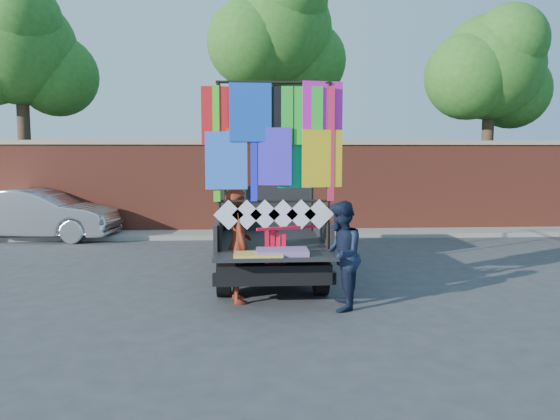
{
  "coord_description": "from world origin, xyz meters",
  "views": [
    {
      "loc": [
        0.01,
        -8.41,
        2.26
      ],
      "look_at": [
        0.53,
        -0.03,
        1.38
      ],
      "focal_mm": 35.0,
      "sensor_mm": 36.0,
      "label": 1
    }
  ],
  "objects": [
    {
      "name": "ground",
      "position": [
        0.0,
        0.0,
        0.0
      ],
      "size": [
        90.0,
        90.0,
        0.0
      ],
      "primitive_type": "plane",
      "color": "#38383A",
      "rests_on": "ground"
    },
    {
      "name": "man",
      "position": [
        1.36,
        -0.74,
        0.79
      ],
      "size": [
        0.72,
        0.86,
        1.58
      ],
      "primitive_type": "imported",
      "rotation": [
        0.0,
        0.0,
        -1.75
      ],
      "color": "#141D34",
      "rests_on": "ground"
    },
    {
      "name": "pickup_truck",
      "position": [
        0.42,
        2.14,
        0.84
      ],
      "size": [
        2.09,
        5.24,
        3.3
      ],
      "color": "black",
      "rests_on": "ground"
    },
    {
      "name": "brick_wall",
      "position": [
        0.0,
        7.0,
        1.33
      ],
      "size": [
        30.0,
        0.45,
        2.61
      ],
      "color": "brown",
      "rests_on": "ground"
    },
    {
      "name": "tree_right",
      "position": [
        7.52,
        8.12,
        4.75
      ],
      "size": [
        4.2,
        3.3,
        6.62
      ],
      "color": "#38281C",
      "rests_on": "ground"
    },
    {
      "name": "sedan",
      "position": [
        -5.41,
        6.07,
        0.67
      ],
      "size": [
        4.18,
        1.84,
        1.33
      ],
      "primitive_type": "imported",
      "rotation": [
        0.0,
        0.0,
        1.46
      ],
      "color": "#ACAEB3",
      "rests_on": "ground"
    },
    {
      "name": "woman",
      "position": [
        -0.12,
        -0.23,
        0.87
      ],
      "size": [
        0.53,
        0.7,
        1.74
      ],
      "primitive_type": "imported",
      "rotation": [
        0.0,
        0.0,
        1.77
      ],
      "color": "maroon",
      "rests_on": "ground"
    },
    {
      "name": "curb",
      "position": [
        0.0,
        6.3,
        0.06
      ],
      "size": [
        30.0,
        1.2,
        0.12
      ],
      "primitive_type": "cube",
      "color": "gray",
      "rests_on": "ground"
    },
    {
      "name": "tree_left",
      "position": [
        -6.48,
        8.12,
        5.12
      ],
      "size": [
        4.2,
        3.3,
        7.05
      ],
      "color": "#38281C",
      "rests_on": "ground"
    },
    {
      "name": "tree_mid",
      "position": [
        1.02,
        8.12,
        5.7
      ],
      "size": [
        4.2,
        3.3,
        7.73
      ],
      "color": "#38281C",
      "rests_on": "ground"
    },
    {
      "name": "streamer_bundle",
      "position": [
        0.51,
        -0.5,
        0.97
      ],
      "size": [
        0.94,
        0.37,
        0.67
      ],
      "color": "red",
      "rests_on": "ground"
    }
  ]
}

